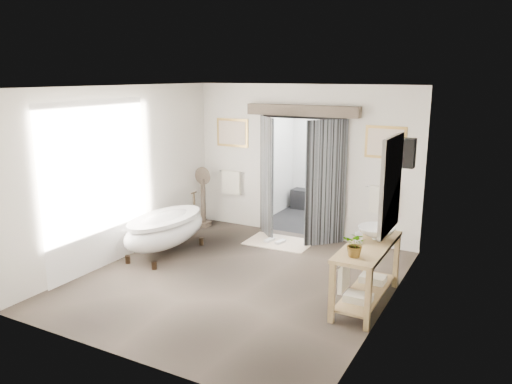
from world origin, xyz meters
TOP-DOWN VIEW (x-y plane):
  - ground_plane at (0.00, 0.00)m, footprint 5.00×5.00m
  - room_shell at (-0.04, -0.13)m, footprint 4.52×5.02m
  - shower_room at (0.00, 3.99)m, footprint 2.22×2.01m
  - back_wall_dressing at (0.00, 2.32)m, footprint 3.82×0.71m
  - clawfoot_tub at (-1.66, 0.36)m, footprint 0.85×1.90m
  - vanity at (1.95, 0.09)m, footprint 0.57×1.60m
  - pedestal_mirror at (-2.00, 2.04)m, footprint 0.37×0.24m
  - rug at (-0.17, 1.83)m, footprint 1.22×0.84m
  - slippers at (-0.23, 1.79)m, footprint 0.36×0.25m
  - basin at (2.01, 0.38)m, footprint 0.56×0.56m
  - plant at (1.96, -0.42)m, footprint 0.31×0.27m
  - soap_bottle_a at (1.83, 0.13)m, footprint 0.12×0.12m
  - soap_bottle_b at (1.98, 0.70)m, footprint 0.15×0.15m

SIDE VIEW (x-z plane):
  - ground_plane at x=0.00m, z-range 0.00..0.00m
  - rug at x=-0.17m, z-range 0.00..0.01m
  - slippers at x=-0.23m, z-range 0.01..0.06m
  - clawfoot_tub at x=-1.66m, z-range -0.01..0.92m
  - vanity at x=1.95m, z-range 0.08..0.93m
  - pedestal_mirror at x=-2.00m, z-range -0.09..1.16m
  - shower_room at x=0.00m, z-range -0.35..2.16m
  - basin at x=2.01m, z-range 0.85..1.03m
  - soap_bottle_b at x=1.98m, z-range 0.85..1.04m
  - soap_bottle_a at x=1.83m, z-range 0.85..1.05m
  - plant at x=1.96m, z-range 0.85..1.17m
  - back_wall_dressing at x=0.00m, z-range 0.30..2.82m
  - room_shell at x=-0.04m, z-range 0.40..3.31m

